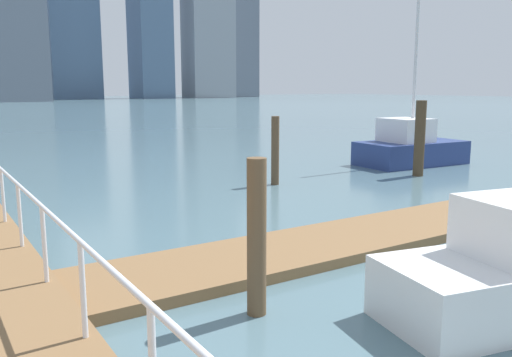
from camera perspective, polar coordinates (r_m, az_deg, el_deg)
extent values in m
plane|color=slate|center=(19.83, -19.29, 0.55)|extent=(300.00, 300.00, 0.00)
cube|color=olive|center=(11.62, 15.67, -5.09)|extent=(15.01, 2.00, 0.18)
cylinder|color=white|center=(5.92, -18.09, -11.32)|extent=(0.06, 0.06, 1.05)
cylinder|color=white|center=(7.71, -21.77, -6.59)|extent=(0.06, 0.06, 1.05)
cylinder|color=white|center=(9.55, -24.02, -3.65)|extent=(0.06, 0.06, 1.05)
cylinder|color=white|center=(11.42, -25.52, -1.66)|extent=(0.06, 0.06, 1.05)
cylinder|color=white|center=(7.59, -22.03, -2.78)|extent=(0.06, 23.09, 0.06)
cylinder|color=brown|center=(16.39, 2.07, 3.00)|extent=(0.25, 0.25, 2.12)
cylinder|color=#473826|center=(18.83, 17.17, 4.13)|extent=(0.35, 0.35, 2.56)
cylinder|color=brown|center=(7.00, 0.07, -6.38)|extent=(0.26, 0.26, 2.11)
cube|color=navy|center=(21.63, 16.31, 2.66)|extent=(4.37, 2.36, 0.91)
cube|color=white|center=(21.30, 15.78, 5.02)|extent=(1.64, 1.79, 0.90)
cylinder|color=silver|center=(21.52, 16.83, 13.19)|extent=(0.12, 0.12, 7.03)
cube|color=slate|center=(141.84, -19.57, 14.45)|extent=(13.27, 13.16, 31.46)
cube|color=slate|center=(158.47, -2.47, 14.53)|extent=(13.54, 7.69, 31.88)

